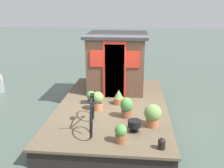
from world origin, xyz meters
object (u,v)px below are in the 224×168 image
Objects in this scene: houseboat_cabin at (117,61)px; charcoal_grill at (134,124)px; bicycle at (92,113)px; potted_plant_rosemary at (98,100)px; mooring_bollard at (162,143)px; potted_plant_ivy at (121,133)px; potted_plant_mint at (91,97)px; potted_plant_basil at (127,107)px; potted_plant_thyme at (119,97)px; potted_plant_succulent at (153,115)px.

charcoal_grill is at bearing -168.23° from houseboat_cabin.
potted_plant_rosemary is at bearing 1.44° from bicycle.
mooring_bollard is (-1.90, -1.62, -0.15)m from potted_plant_rosemary.
potted_plant_mint is at bearing 25.34° from potted_plant_ivy.
bicycle is 5.15× the size of charcoal_grill.
potted_plant_basil reaches higher than potted_plant_mint.
houseboat_cabin is 4.78× the size of potted_plant_thyme.
potted_plant_succulent is (0.15, -1.45, -0.06)m from bicycle.
potted_plant_succulent reaches higher than charcoal_grill.
houseboat_cabin is at bearing 6.64° from potted_plant_thyme.
potted_plant_mint is at bearing 38.53° from mooring_bollard.
bicycle is at bearing -168.71° from potted_plant_mint.
bicycle is 2.94× the size of potted_plant_basil.
potted_plant_ivy is 0.88m from mooring_bollard.
mooring_bollard is (-2.40, -1.07, -0.08)m from potted_plant_thyme.
potted_plant_basil is (-0.90, -1.11, 0.07)m from potted_plant_mint.
potted_plant_mint is at bearing 50.98° from potted_plant_basil.
houseboat_cabin is 6.73× the size of charcoal_grill.
potted_plant_succulent reaches higher than potted_plant_mint.
potted_plant_succulent is at bearing -159.05° from houseboat_cabin.
houseboat_cabin is 4.17m from mooring_bollard.
bicycle is at bearing 47.43° from potted_plant_ivy.
potted_plant_ivy is (-1.30, 0.06, -0.07)m from potted_plant_basil.
bicycle is at bearing 173.31° from houseboat_cabin.
houseboat_cabin is 3.35m from charcoal_grill.
potted_plant_basil is 2.21× the size of mooring_bollard.
potted_plant_basil is at bearing 15.39° from charcoal_grill.
houseboat_cabin reaches higher than potted_plant_succulent.
potted_plant_thyme is at bearing 16.13° from charcoal_grill.
houseboat_cabin is at bearing -10.85° from potted_plant_rosemary.
potted_plant_thyme is 1.77m from charcoal_grill.
houseboat_cabin is at bearing 10.56° from potted_plant_basil.
potted_plant_ivy is (-2.20, -1.04, 0.01)m from potted_plant_mint.
mooring_bollard is (-2.38, -1.90, -0.08)m from potted_plant_mint.
bicycle is at bearing 61.61° from mooring_bollard.
potted_plant_succulent is 0.55m from charcoal_grill.
potted_plant_rosemary is (-0.49, -0.28, 0.07)m from potted_plant_mint.
potted_plant_rosemary reaches higher than mooring_bollard.
potted_plant_rosemary is (-0.50, 0.55, 0.07)m from potted_plant_thyme.
bicycle is 2.82× the size of potted_plant_succulent.
potted_plant_basil is at bearing -52.04° from bicycle.
potted_plant_succulent is at bearing -146.17° from potted_plant_thyme.
houseboat_cabin is at bearing 17.68° from mooring_bollard.
potted_plant_mint reaches higher than mooring_bollard.
bicycle is 1.56m from potted_plant_mint.
potted_plant_mint is (-1.50, 0.66, -0.76)m from houseboat_cabin.
potted_plant_basil is at bearing -163.24° from potted_plant_thyme.
potted_plant_thyme is (1.53, -0.53, -0.16)m from bicycle.
charcoal_grill is (0.51, -0.28, -0.02)m from potted_plant_ivy.
houseboat_cabin is 1.31× the size of bicycle.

